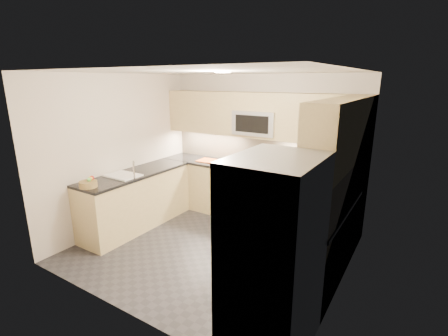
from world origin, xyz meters
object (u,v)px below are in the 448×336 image
gas_range (252,194)px  fruit_basket (88,184)px  cutting_board (210,161)px  microwave (257,123)px  refrigerator (273,256)px  utensil_bowl (333,175)px

gas_range → fruit_basket: (-1.47, -2.16, 0.53)m
cutting_board → fruit_basket: bearing=-105.4°
cutting_board → gas_range: bearing=0.2°
microwave → cutting_board: microwave is taller
gas_range → microwave: microwave is taller
refrigerator → fruit_basket: bearing=174.8°
cutting_board → microwave: bearing=8.3°
gas_range → cutting_board: 1.01m
gas_range → utensil_bowl: 1.46m
utensil_bowl → cutting_board: size_ratio=0.62×
gas_range → utensil_bowl: bearing=0.1°
microwave → fruit_basket: (-1.47, -2.28, -0.72)m
utensil_bowl → gas_range: bearing=-179.9°
microwave → refrigerator: 3.04m
utensil_bowl → fruit_basket: bearing=-142.6°
cutting_board → utensil_bowl: bearing=0.2°
refrigerator → cutting_board: (-2.33, 2.42, 0.05)m
gas_range → refrigerator: size_ratio=0.51×
gas_range → fruit_basket: size_ratio=3.74×
microwave → fruit_basket: bearing=-122.9°
gas_range → fruit_basket: fruit_basket is taller
refrigerator → fruit_basket: 2.94m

